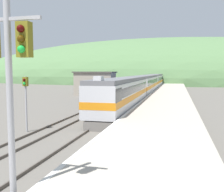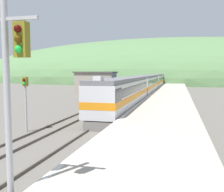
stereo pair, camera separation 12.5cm
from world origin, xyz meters
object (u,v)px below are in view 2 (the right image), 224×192
at_px(signal_mast_main, 6,73).
at_px(signal_post_siding, 25,92).
at_px(express_train_lead_car, 123,94).
at_px(carriage_fourth, 162,79).
at_px(carriage_second, 147,84).
at_px(siding_train, 127,86).
at_px(carriage_third, 156,81).

height_order(signal_mast_main, signal_post_siding, signal_mast_main).
distance_m(express_train_lead_car, carriage_fourth, 69.15).
bearing_deg(carriage_second, carriage_fourth, 90.00).
bearing_deg(signal_mast_main, siding_train, 96.38).
bearing_deg(signal_mast_main, signal_post_siding, 120.34).
xyz_separation_m(express_train_lead_car, signal_post_siding, (-5.40, -11.32, 0.90)).
bearing_deg(express_train_lead_car, signal_mast_main, -87.10).
height_order(carriage_third, signal_mast_main, signal_mast_main).
distance_m(carriage_fourth, signal_mast_main, 91.68).
distance_m(carriage_fourth, signal_post_siding, 80.65).
height_order(siding_train, signal_post_siding, signal_post_siding).
bearing_deg(siding_train, carriage_third, 80.85).
relative_size(carriage_third, signal_mast_main, 3.13).
distance_m(carriage_third, signal_mast_main, 68.42).
bearing_deg(carriage_fourth, signal_mast_main, -89.29).
relative_size(express_train_lead_car, signal_post_siding, 4.73).
bearing_deg(signal_post_siding, siding_train, 87.32).
distance_m(siding_train, signal_post_siding, 33.44).
bearing_deg(express_train_lead_car, signal_post_siding, -115.49).
height_order(carriage_fourth, signal_post_siding, signal_post_siding).
bearing_deg(signal_post_siding, signal_mast_main, -59.66).
height_order(express_train_lead_car, carriage_fourth, express_train_lead_car).
bearing_deg(express_train_lead_car, carriage_second, 90.00).
bearing_deg(siding_train, express_train_lead_car, -80.13).
bearing_deg(siding_train, carriage_fourth, 85.34).
bearing_deg(signal_mast_main, carriage_third, 90.96).
relative_size(carriage_second, carriage_third, 1.00).
distance_m(express_train_lead_car, carriage_third, 45.87).
bearing_deg(express_train_lead_car, carriage_fourth, 90.00).
relative_size(siding_train, signal_mast_main, 4.36).
relative_size(express_train_lead_car, siding_train, 0.66).
bearing_deg(carriage_third, carriage_second, -90.00).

